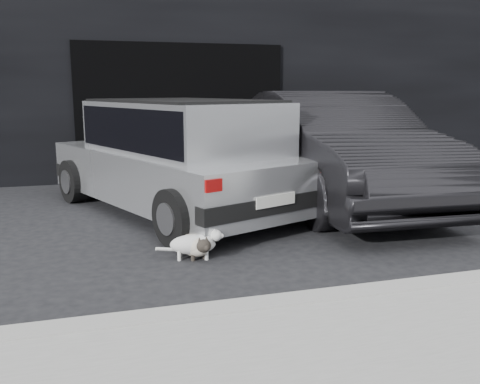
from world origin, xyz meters
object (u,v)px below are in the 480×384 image
object	(u,v)px
cat_white	(196,244)
second_car	(333,148)
silver_hatchback	(179,151)
cat_siamese	(194,245)

from	to	relation	value
cat_white	second_car	bearing A→B (deg)	140.69
second_car	cat_white	xyz separation A→B (m)	(-2.60, -2.09, -0.70)
silver_hatchback	second_car	size ratio (longest dim) A/B	0.91
second_car	cat_white	bearing A→B (deg)	-138.24
silver_hatchback	second_car	bearing A→B (deg)	-23.32
cat_siamese	cat_white	distance (m)	0.07
second_car	cat_siamese	world-z (taller)	second_car
cat_siamese	silver_hatchback	bearing A→B (deg)	-109.91
silver_hatchback	cat_white	xyz separation A→B (m)	(-0.24, -2.18, -0.71)
silver_hatchback	cat_siamese	size ratio (longest dim) A/B	6.06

